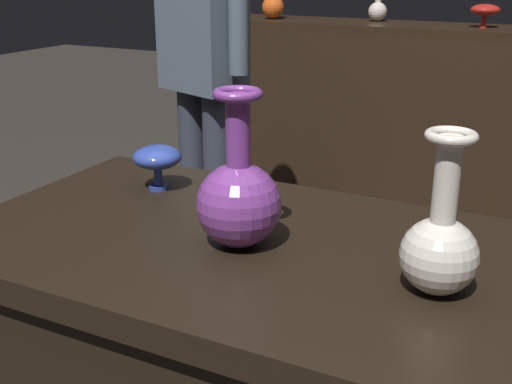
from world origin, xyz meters
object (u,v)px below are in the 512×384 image
at_px(shelf_vase_left, 378,9).
at_px(visitor_near_left, 202,45).
at_px(vase_tall_behind, 440,244).
at_px(vase_left_accent, 157,158).
at_px(vase_centerpiece, 239,197).
at_px(shelf_vase_far_left, 273,5).
at_px(shelf_vase_center, 485,10).

relative_size(shelf_vase_left, visitor_near_left, 0.11).
height_order(shelf_vase_left, visitor_near_left, visitor_near_left).
bearing_deg(shelf_vase_left, visitor_near_left, -103.50).
height_order(vase_tall_behind, vase_left_accent, vase_tall_behind).
distance_m(vase_centerpiece, shelf_vase_far_left, 2.40).
xyz_separation_m(vase_tall_behind, shelf_vase_far_left, (-1.34, 2.20, 0.18)).
relative_size(shelf_vase_far_left, shelf_vase_left, 1.27).
distance_m(shelf_vase_far_left, visitor_near_left, 1.11).
bearing_deg(shelf_vase_left, vase_left_accent, -85.57).
bearing_deg(shelf_vase_far_left, vase_left_accent, -71.17).
bearing_deg(vase_left_accent, vase_centerpiece, -30.89).
distance_m(vase_left_accent, shelf_vase_center, 2.08).
bearing_deg(shelf_vase_center, vase_centerpiece, -91.40).
height_order(shelf_vase_far_left, visitor_near_left, visitor_near_left).
bearing_deg(visitor_near_left, vase_left_accent, 135.62).
relative_size(vase_centerpiece, shelf_vase_left, 1.55).
height_order(vase_centerpiece, shelf_vase_far_left, shelf_vase_far_left).
distance_m(shelf_vase_far_left, shelf_vase_left, 0.53).
xyz_separation_m(vase_tall_behind, visitor_near_left, (-1.10, 1.12, 0.11)).
xyz_separation_m(vase_left_accent, visitor_near_left, (-0.45, 0.93, 0.12)).
distance_m(shelf_vase_left, visitor_near_left, 1.22).
distance_m(vase_centerpiece, vase_tall_behind, 0.35).
xyz_separation_m(vase_centerpiece, vase_left_accent, (-0.30, 0.18, -0.02)).
bearing_deg(shelf_vase_far_left, vase_tall_behind, -58.70).
height_order(vase_tall_behind, shelf_vase_left, shelf_vase_left).
relative_size(shelf_vase_far_left, visitor_near_left, 0.14).
distance_m(vase_centerpiece, vase_left_accent, 0.35).
bearing_deg(shelf_vase_far_left, shelf_vase_center, 1.63).
relative_size(vase_tall_behind, vase_left_accent, 2.38).
xyz_separation_m(vase_centerpiece, shelf_vase_center, (0.05, 2.22, 0.17)).
bearing_deg(vase_tall_behind, vase_centerpiece, 177.40).
relative_size(vase_centerpiece, shelf_vase_center, 2.15).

